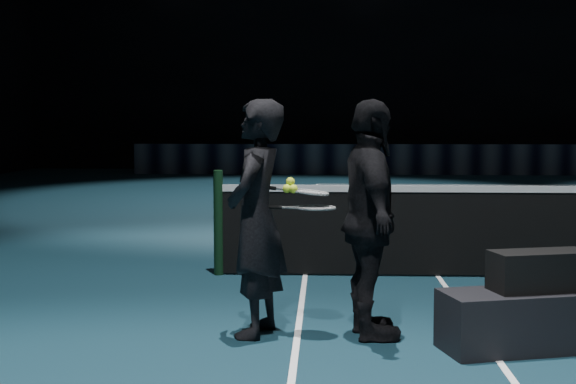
# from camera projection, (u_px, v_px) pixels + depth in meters

# --- Properties ---
(wall_back) EXTENTS (30.00, 0.00, 30.00)m
(wall_back) POSITION_uv_depth(u_px,v_px,m) (491.00, 14.00, 25.58)
(wall_back) COLOR black
(wall_back) RESTS_ON ground
(net_post_left) EXTENTS (0.10, 0.10, 1.10)m
(net_post_left) POSITION_uv_depth(u_px,v_px,m) (218.00, 223.00, 8.37)
(net_post_left) COLOR black
(net_post_left) RESTS_ON floor
(sponsor_backdrop) EXTENTS (22.00, 0.15, 0.90)m
(sponsor_backdrop) POSITION_uv_depth(u_px,v_px,m) (505.00, 160.00, 23.50)
(sponsor_backdrop) COLOR black
(sponsor_backdrop) RESTS_ON floor
(player_bench) EXTENTS (1.48, 0.81, 0.42)m
(player_bench) POSITION_uv_depth(u_px,v_px,m) (539.00, 319.00, 5.69)
(player_bench) COLOR black
(player_bench) RESTS_ON floor
(racket_bag) EXTENTS (0.75, 0.47, 0.28)m
(racket_bag) POSITION_uv_depth(u_px,v_px,m) (540.00, 271.00, 5.65)
(racket_bag) COLOR black
(racket_bag) RESTS_ON player_bench
(bag_signature) EXTENTS (0.32, 0.09, 0.09)m
(bag_signature) POSITION_uv_depth(u_px,v_px,m) (546.00, 275.00, 5.50)
(bag_signature) COLOR white
(bag_signature) RESTS_ON racket_bag
(player_a) EXTENTS (0.56, 0.72, 1.78)m
(player_a) POSITION_uv_depth(u_px,v_px,m) (256.00, 218.00, 5.99)
(player_a) COLOR black
(player_a) RESTS_ON floor
(player_b) EXTENTS (0.57, 1.09, 1.78)m
(player_b) POSITION_uv_depth(u_px,v_px,m) (370.00, 220.00, 5.91)
(player_b) COLOR black
(player_b) RESTS_ON floor
(racket_lower) EXTENTS (0.69, 0.25, 0.03)m
(racket_lower) POSITION_uv_depth(u_px,v_px,m) (316.00, 208.00, 5.94)
(racket_lower) COLOR black
(racket_lower) RESTS_ON player_a
(racket_upper) EXTENTS (0.68, 0.24, 0.10)m
(racket_upper) POSITION_uv_depth(u_px,v_px,m) (310.00, 192.00, 5.98)
(racket_upper) COLOR black
(racket_upper) RESTS_ON player_b
(tennis_balls) EXTENTS (0.12, 0.10, 0.12)m
(tennis_balls) POSITION_uv_depth(u_px,v_px,m) (290.00, 187.00, 5.95)
(tennis_balls) COLOR #DBED32
(tennis_balls) RESTS_ON racket_upper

